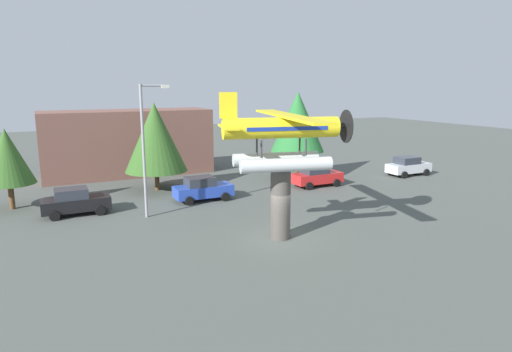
# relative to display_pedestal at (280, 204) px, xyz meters

# --- Properties ---
(ground_plane) EXTENTS (140.00, 140.00, 0.00)m
(ground_plane) POSITION_rel_display_pedestal_xyz_m (0.00, 0.00, -1.96)
(ground_plane) COLOR #4C514C
(display_pedestal) EXTENTS (1.10, 1.10, 3.91)m
(display_pedestal) POSITION_rel_display_pedestal_xyz_m (0.00, 0.00, 0.00)
(display_pedestal) COLOR #4C4742
(display_pedestal) RESTS_ON ground
(floatplane_monument) EXTENTS (7.16, 10.38, 4.00)m
(floatplane_monument) POSITION_rel_display_pedestal_xyz_m (0.13, -0.03, 3.63)
(floatplane_monument) COLOR silver
(floatplane_monument) RESTS_ON display_pedestal
(car_near_black) EXTENTS (4.20, 2.02, 1.76)m
(car_near_black) POSITION_rel_display_pedestal_xyz_m (-9.70, 9.80, -1.08)
(car_near_black) COLOR black
(car_near_black) RESTS_ON ground
(car_mid_blue) EXTENTS (4.20, 2.02, 1.76)m
(car_mid_blue) POSITION_rel_display_pedestal_xyz_m (-1.08, 9.60, -1.08)
(car_mid_blue) COLOR #2847B7
(car_mid_blue) RESTS_ON ground
(car_far_red) EXTENTS (4.20, 2.02, 1.76)m
(car_far_red) POSITION_rel_display_pedestal_xyz_m (8.97, 9.86, -1.08)
(car_far_red) COLOR red
(car_far_red) RESTS_ON ground
(car_distant_silver) EXTENTS (4.20, 2.02, 1.76)m
(car_distant_silver) POSITION_rel_display_pedestal_xyz_m (19.15, 9.91, -1.08)
(car_distant_silver) COLOR silver
(car_distant_silver) RESTS_ON ground
(streetlight_primary) EXTENTS (1.84, 0.28, 8.32)m
(streetlight_primary) POSITION_rel_display_pedestal_xyz_m (-5.49, 7.23, 2.85)
(streetlight_primary) COLOR gray
(streetlight_primary) RESTS_ON ground
(storefront_building) EXTENTS (15.11, 5.07, 5.98)m
(storefront_building) POSITION_rel_display_pedestal_xyz_m (-3.97, 22.00, 1.04)
(storefront_building) COLOR brown
(storefront_building) RESTS_ON ground
(tree_west) EXTENTS (3.35, 3.35, 5.47)m
(tree_west) POSITION_rel_display_pedestal_xyz_m (-13.42, 13.19, 1.63)
(tree_west) COLOR brown
(tree_west) RESTS_ON ground
(tree_east) EXTENTS (4.85, 4.85, 6.95)m
(tree_east) POSITION_rel_display_pedestal_xyz_m (-3.22, 14.32, 2.29)
(tree_east) COLOR brown
(tree_east) RESTS_ON ground
(tree_center_back) EXTENTS (4.74, 4.74, 7.71)m
(tree_center_back) POSITION_rel_display_pedestal_xyz_m (9.25, 13.46, 3.11)
(tree_center_back) COLOR brown
(tree_center_back) RESTS_ON ground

